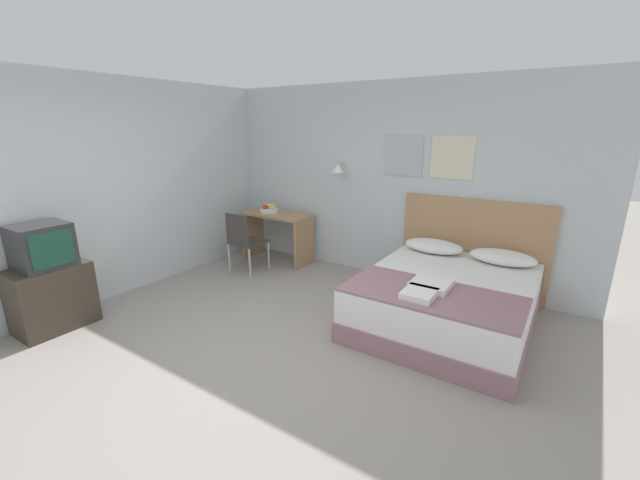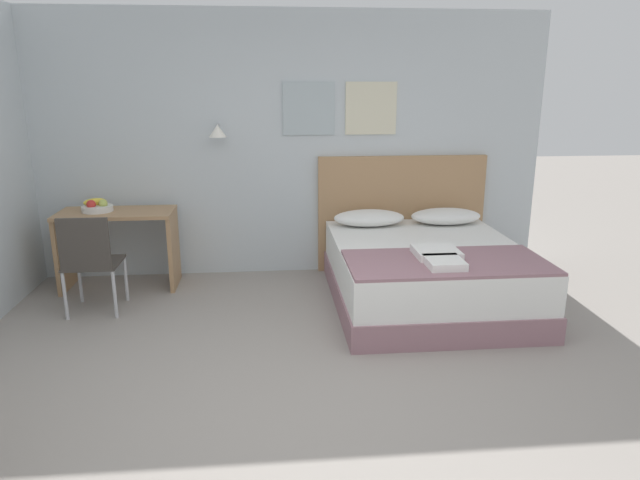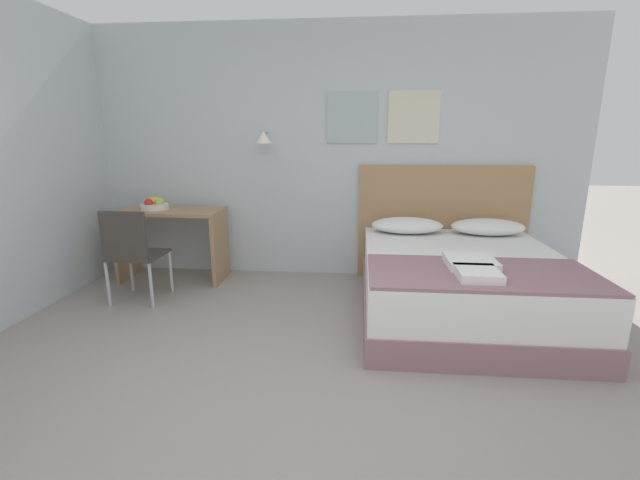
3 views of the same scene
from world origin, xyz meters
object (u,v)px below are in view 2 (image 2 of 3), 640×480
object	(u,v)px
headboard	(401,213)
pillow_left	(369,218)
folded_towel_mid_bed	(444,263)
desk	(118,236)
fruit_bowl	(97,207)
folded_towel_near_foot	(436,252)
desk_chair	(90,257)
bed	(426,274)
throw_blanket	(447,262)
pillow_right	(446,216)

from	to	relation	value
headboard	pillow_left	bearing A→B (deg)	-144.90
folded_towel_mid_bed	headboard	bearing A→B (deg)	87.78
desk	fruit_bowl	xyz separation A→B (m)	(-0.17, 0.01, 0.29)
folded_towel_near_foot	desk_chair	world-z (taller)	desk_chair
bed	throw_blanket	xyz separation A→B (m)	(0.00, -0.57, 0.29)
pillow_left	desk	bearing A→B (deg)	-179.02
pillow_left	desk_chair	distance (m)	2.64
desk	desk_chair	size ratio (longest dim) A/B	1.22
throw_blanket	desk_chair	world-z (taller)	desk_chair
bed	pillow_right	world-z (taller)	pillow_right
folded_towel_mid_bed	pillow_right	bearing A→B (deg)	72.20
desk_chair	fruit_bowl	size ratio (longest dim) A/B	3.08
throw_blanket	desk_chair	distance (m)	2.99
pillow_right	throw_blanket	xyz separation A→B (m)	(-0.40, -1.31, -0.07)
throw_blanket	folded_towel_mid_bed	distance (m)	0.16
pillow_right	throw_blanket	distance (m)	1.37
pillow_left	folded_towel_near_foot	xyz separation A→B (m)	(0.35, -1.17, -0.03)
headboard	folded_towel_near_foot	bearing A→B (deg)	-91.93
fruit_bowl	pillow_left	bearing A→B (deg)	0.60
bed	desk	bearing A→B (deg)	166.37
folded_towel_near_foot	fruit_bowl	distance (m)	3.20
bed	pillow_left	size ratio (longest dim) A/B	2.76
fruit_bowl	pillow_right	bearing A→B (deg)	0.46
folded_towel_near_foot	fruit_bowl	size ratio (longest dim) A/B	1.23
desk_chair	fruit_bowl	world-z (taller)	desk_chair
folded_towel_near_foot	desk_chair	bearing A→B (deg)	171.49
pillow_left	pillow_right	size ratio (longest dim) A/B	1.00
headboard	folded_towel_mid_bed	xyz separation A→B (m)	(-0.07, -1.72, -0.00)
headboard	throw_blanket	world-z (taller)	headboard
pillow_right	desk_chair	world-z (taller)	desk_chair
pillow_right	folded_towel_mid_bed	size ratio (longest dim) A/B	2.30
pillow_left	throw_blanket	distance (m)	1.37
folded_towel_mid_bed	bed	bearing A→B (deg)	84.60
pillow_left	pillow_right	xyz separation A→B (m)	(0.79, 0.00, 0.00)
folded_towel_near_foot	folded_towel_mid_bed	xyz separation A→B (m)	(-0.02, -0.28, 0.00)
headboard	pillow_left	size ratio (longest dim) A/B	2.48
pillow_right	throw_blanket	bearing A→B (deg)	-106.89
bed	desk_chair	size ratio (longest dim) A/B	2.23
bed	throw_blanket	world-z (taller)	throw_blanket
desk_chair	folded_towel_near_foot	bearing A→B (deg)	-8.51
pillow_left	folded_towel_mid_bed	size ratio (longest dim) A/B	2.30
pillow_left	folded_towel_mid_bed	bearing A→B (deg)	-77.14
fruit_bowl	throw_blanket	bearing A→B (deg)	-22.86
folded_towel_mid_bed	desk	distance (m)	3.13
throw_blanket	pillow_right	bearing A→B (deg)	73.11
throw_blanket	fruit_bowl	bearing A→B (deg)	157.14
headboard	throw_blanket	xyz separation A→B (m)	(0.00, -1.59, -0.04)
folded_towel_mid_bed	pillow_left	bearing A→B (deg)	102.86
folded_towel_near_foot	folded_towel_mid_bed	distance (m)	0.28
throw_blanket	desk	size ratio (longest dim) A/B	1.48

